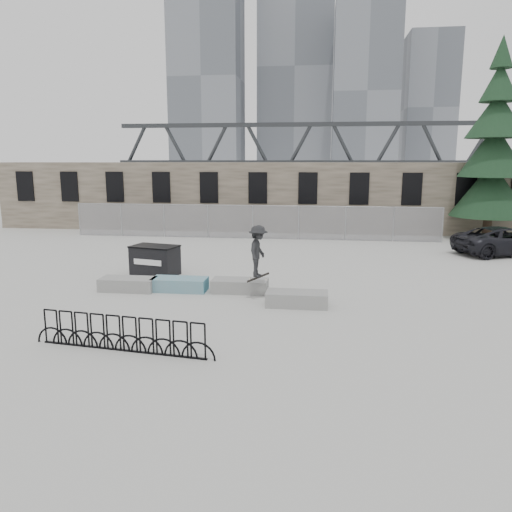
{
  "coord_description": "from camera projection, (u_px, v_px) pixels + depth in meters",
  "views": [
    {
      "loc": [
        3.99,
        -17.01,
        4.69
      ],
      "look_at": [
        1.76,
        0.36,
        1.3
      ],
      "focal_mm": 35.0,
      "sensor_mm": 36.0,
      "label": 1
    }
  ],
  "objects": [
    {
      "name": "planter_far_left",
      "position": [
        128.0,
        284.0,
        18.14
      ],
      "size": [
        2.0,
        0.9,
        0.47
      ],
      "color": "gray",
      "rests_on": "ground"
    },
    {
      "name": "truss_bridge",
      "position": [
        364.0,
        164.0,
        69.47
      ],
      "size": [
        70.0,
        3.0,
        9.8
      ],
      "color": "#2D3033",
      "rests_on": "ground"
    },
    {
      "name": "planter_center_right",
      "position": [
        240.0,
        285.0,
        17.92
      ],
      "size": [
        2.0,
        0.9,
        0.47
      ],
      "color": "gray",
      "rests_on": "ground"
    },
    {
      "name": "skyline_towers",
      "position": [
        299.0,
        82.0,
        105.47
      ],
      "size": [
        58.0,
        28.0,
        48.0
      ],
      "color": "slate",
      "rests_on": "ground"
    },
    {
      "name": "suv",
      "position": [
        505.0,
        241.0,
        24.92
      ],
      "size": [
        5.53,
        3.92,
        1.4
      ],
      "primitive_type": "imported",
      "rotation": [
        0.0,
        0.0,
        1.92
      ],
      "color": "black",
      "rests_on": "ground"
    },
    {
      "name": "stone_wall",
      "position": [
        260.0,
        197.0,
        33.34
      ],
      "size": [
        36.0,
        2.58,
        4.5
      ],
      "color": "brown",
      "rests_on": "ground"
    },
    {
      "name": "spruce_tree",
      "position": [
        493.0,
        154.0,
        28.74
      ],
      "size": [
        4.44,
        4.44,
        11.5
      ],
      "color": "#38281E",
      "rests_on": "ground"
    },
    {
      "name": "planter_offset",
      "position": [
        297.0,
        298.0,
        16.23
      ],
      "size": [
        2.0,
        0.9,
        0.47
      ],
      "color": "gray",
      "rests_on": "ground"
    },
    {
      "name": "chainlink_fence",
      "position": [
        253.0,
        221.0,
        29.93
      ],
      "size": [
        22.06,
        0.06,
        2.02
      ],
      "color": "gray",
      "rests_on": "ground"
    },
    {
      "name": "bike_rack",
      "position": [
        122.0,
        334.0,
        12.36
      ],
      "size": [
        4.9,
        0.72,
        0.9
      ],
      "rotation": [
        0.0,
        0.0,
        -0.14
      ],
      "color": "black",
      "rests_on": "ground"
    },
    {
      "name": "planter_center_left",
      "position": [
        179.0,
        284.0,
        18.12
      ],
      "size": [
        2.0,
        0.9,
        0.47
      ],
      "color": "teal",
      "rests_on": "ground"
    },
    {
      "name": "ground",
      "position": [
        206.0,
        292.0,
        17.95
      ],
      "size": [
        120.0,
        120.0,
        0.0
      ],
      "primitive_type": "plane",
      "color": "#AAAAA5",
      "rests_on": "ground"
    },
    {
      "name": "dumpster",
      "position": [
        155.0,
        260.0,
        20.52
      ],
      "size": [
        2.08,
        1.55,
        1.23
      ],
      "rotation": [
        0.0,
        0.0,
        -0.24
      ],
      "color": "black",
      "rests_on": "ground"
    },
    {
      "name": "skateboarder",
      "position": [
        258.0,
        251.0,
        16.76
      ],
      "size": [
        0.79,
        1.21,
        1.95
      ],
      "rotation": [
        0.0,
        0.0,
        1.44
      ],
      "color": "black",
      "rests_on": "ground"
    }
  ]
}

